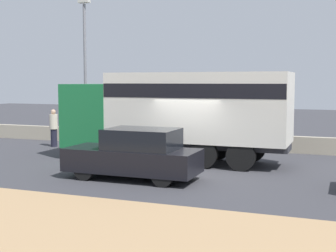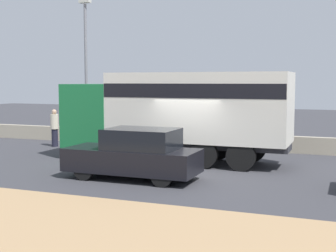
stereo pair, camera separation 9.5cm
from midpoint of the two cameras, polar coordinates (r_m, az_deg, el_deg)
ground_plane at (r=16.05m, az=0.71°, el=-5.86°), size 80.00×80.00×0.00m
dirt_shoulder_foreground at (r=10.15m, az=-13.00°, el=-12.65°), size 60.00×5.66×0.04m
stone_wall_backdrop at (r=21.96m, az=6.44°, el=-1.85°), size 60.00×0.35×0.74m
street_lamp at (r=23.40m, az=-10.19°, el=7.74°), size 0.56×0.28×7.13m
box_truck at (r=18.24m, az=0.97°, el=2.13°), size 8.96×2.41×3.49m
car_hatchback at (r=15.10m, az=-4.23°, el=-3.48°), size 4.34×1.72×1.65m
pedestrian at (r=23.26m, az=-13.88°, el=-0.16°), size 0.39×0.39×1.81m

